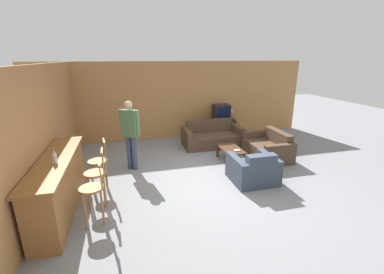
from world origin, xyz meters
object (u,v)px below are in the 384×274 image
at_px(couch_far, 212,137).
at_px(armchair_near, 253,170).
at_px(bar_chair_mid, 96,177).
at_px(tv_unit, 221,128).
at_px(person_by_window, 130,131).
at_px(tv, 221,112).
at_px(bottle, 55,157).
at_px(table_lamp, 230,110).
at_px(loveseat_right, 268,148).
at_px(bar_chair_near, 93,192).
at_px(coffee_table, 231,150).
at_px(book_on_table, 237,150).
at_px(bar_chair_far, 99,165).

distance_m(couch_far, armchair_near, 2.63).
distance_m(bar_chair_mid, tv_unit, 5.25).
bearing_deg(bar_chair_mid, person_by_window, 65.66).
bearing_deg(tv, bottle, -139.09).
distance_m(armchair_near, table_lamp, 3.61).
bearing_deg(bar_chair_mid, loveseat_right, 17.40).
bearing_deg(couch_far, armchair_near, -87.86).
height_order(armchair_near, tv, tv).
relative_size(bar_chair_near, loveseat_right, 0.77).
bearing_deg(tv_unit, table_lamp, 0.00).
distance_m(coffee_table, tv, 2.37).
distance_m(couch_far, tv_unit, 1.02).
bearing_deg(coffee_table, book_on_table, -70.65).
relative_size(bar_chair_near, tv, 1.97).
bearing_deg(bar_chair_mid, armchair_near, 2.19).
xyz_separation_m(bottle, table_lamp, (4.73, 3.82, -0.17)).
relative_size(bar_chair_mid, coffee_table, 1.22).
bearing_deg(armchair_near, person_by_window, 151.84).
height_order(couch_far, table_lamp, table_lamp).
xyz_separation_m(couch_far, tv_unit, (0.61, 0.81, 0.04)).
bearing_deg(book_on_table, bar_chair_near, -153.10).
relative_size(couch_far, loveseat_right, 1.27).
relative_size(book_on_table, table_lamp, 0.33).
relative_size(bar_chair_near, armchair_near, 1.14).
bearing_deg(coffee_table, bottle, -157.62).
distance_m(tv_unit, person_by_window, 3.81).
bearing_deg(couch_far, bottle, -141.62).
relative_size(couch_far, armchair_near, 1.89).
distance_m(couch_far, bottle, 4.92).
bearing_deg(loveseat_right, bottle, -161.86).
bearing_deg(table_lamp, coffee_table, -111.42).
relative_size(coffee_table, table_lamp, 1.97).
bearing_deg(table_lamp, bar_chair_near, -134.98).
bearing_deg(book_on_table, coffee_table, 109.35).
bearing_deg(bar_chair_far, bottle, -124.38).
bearing_deg(bar_chair_near, armchair_near, 12.18).
relative_size(tv_unit, person_by_window, 0.55).
distance_m(couch_far, coffee_table, 1.42).
relative_size(loveseat_right, book_on_table, 9.34).
height_order(armchair_near, tv_unit, armchair_near).
distance_m(bar_chair_near, table_lamp, 5.90).
distance_m(bar_chair_mid, tv, 5.25).
height_order(tv_unit, person_by_window, person_by_window).
distance_m(bar_chair_near, person_by_window, 2.28).
distance_m(couch_far, loveseat_right, 1.83).
xyz_separation_m(tv_unit, tv, (0.00, -0.00, 0.58)).
bearing_deg(tv, table_lamp, 0.54).
xyz_separation_m(bar_chair_far, book_on_table, (3.36, 0.53, -0.18)).
bearing_deg(tv_unit, bottle, -139.07).
height_order(table_lamp, person_by_window, person_by_window).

